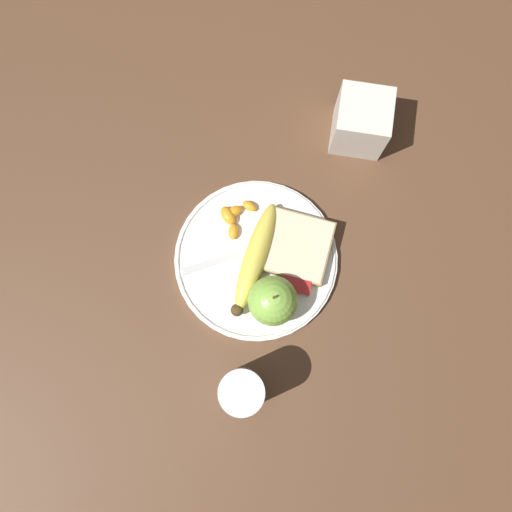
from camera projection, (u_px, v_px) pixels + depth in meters
name	position (u px, v px, depth m)	size (l,w,h in m)	color
ground_plane	(256.00, 260.00, 0.83)	(3.00, 3.00, 0.00)	brown
plate	(256.00, 259.00, 0.82)	(0.27, 0.27, 0.01)	white
juice_glass	(243.00, 390.00, 0.74)	(0.07, 0.07, 0.11)	silver
apple	(273.00, 301.00, 0.77)	(0.08, 0.08, 0.09)	#84BC47
banana	(254.00, 260.00, 0.80)	(0.07, 0.19, 0.04)	#E0CC4C
bread_slice	(295.00, 246.00, 0.81)	(0.12, 0.12, 0.02)	tan
fork	(248.00, 251.00, 0.82)	(0.18, 0.10, 0.00)	silver
jam_packet	(296.00, 282.00, 0.80)	(0.05, 0.04, 0.02)	silver
orange_segment_0	(261.00, 240.00, 0.82)	(0.04, 0.04, 0.02)	orange
orange_segment_1	(233.00, 232.00, 0.82)	(0.02, 0.03, 0.01)	orange
orange_segment_2	(228.00, 215.00, 0.83)	(0.04, 0.04, 0.02)	orange
orange_segment_3	(234.00, 212.00, 0.83)	(0.03, 0.03, 0.02)	orange
orange_segment_4	(249.00, 206.00, 0.83)	(0.03, 0.02, 0.01)	orange
condiment_caddy	(361.00, 122.00, 0.83)	(0.09, 0.09, 0.10)	silver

